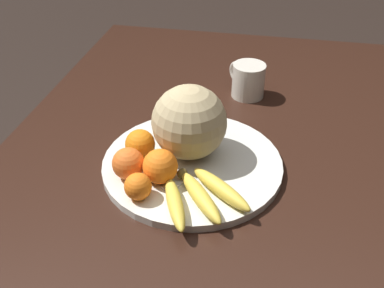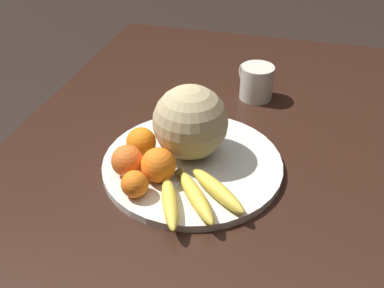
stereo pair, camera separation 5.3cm
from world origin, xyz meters
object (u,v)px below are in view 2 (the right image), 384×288
banana_bunch (195,195)px  fruit_bowl (192,165)px  produce_tag (175,182)px  orange_back_left (158,165)px  kitchen_table (210,199)px  orange_front_left (127,161)px  orange_mid_center (141,142)px  ceramic_mug (256,82)px  orange_front_right (135,184)px  melon (190,122)px

banana_bunch → fruit_bowl: bearing=161.6°
produce_tag → orange_back_left: bearing=-56.2°
fruit_bowl → orange_back_left: 0.10m
kitchen_table → orange_front_left: size_ratio=23.74×
fruit_bowl → orange_mid_center: size_ratio=5.98×
orange_front_left → orange_back_left: orange_back_left is taller
orange_mid_center → ceramic_mug: 0.42m
orange_back_left → orange_front_right: bearing=-26.9°
orange_front_left → orange_front_right: 0.07m
orange_front_left → ceramic_mug: ceramic_mug is taller
melon → banana_bunch: 0.18m
fruit_bowl → orange_front_left: (0.08, -0.12, 0.04)m
fruit_bowl → melon: (-0.03, -0.01, 0.09)m
orange_front_left → ceramic_mug: 0.49m
produce_tag → ceramic_mug: bearing=-156.8°
melon → banana_bunch: bearing=18.7°
kitchen_table → orange_back_left: size_ratio=21.98×
orange_front_right → kitchen_table: bearing=137.8°
orange_mid_center → fruit_bowl: bearing=90.6°
orange_back_left → ceramic_mug: (-0.44, 0.14, -0.01)m
orange_front_left → produce_tag: bearing=89.2°
orange_front_right → orange_front_left: bearing=-146.9°
fruit_bowl → banana_bunch: bearing=18.0°
kitchen_table → orange_front_right: bearing=-42.2°
kitchen_table → orange_front_right: (0.14, -0.13, 0.13)m
banana_bunch → orange_back_left: bearing=-154.3°
banana_bunch → kitchen_table: bearing=142.3°
kitchen_table → fruit_bowl: bearing=-84.5°
fruit_bowl → melon: size_ratio=2.41×
kitchen_table → orange_front_right: 0.23m
kitchen_table → banana_bunch: size_ratio=8.11×
orange_front_left → orange_mid_center: bearing=176.9°
melon → orange_front_left: 0.16m
ceramic_mug → fruit_bowl: bearing=-13.7°
orange_back_left → produce_tag: (0.00, 0.04, -0.04)m
fruit_bowl → produce_tag: bearing=-12.0°
banana_bunch → orange_mid_center: orange_mid_center is taller
kitchen_table → orange_mid_center: 0.21m
kitchen_table → banana_bunch: (0.13, -0.00, 0.12)m
kitchen_table → orange_front_left: (0.08, -0.17, 0.14)m
orange_front_left → orange_back_left: (-0.00, 0.07, 0.00)m
orange_mid_center → produce_tag: orange_mid_center is taller
fruit_bowl → orange_front_right: (0.14, -0.08, 0.04)m
ceramic_mug → orange_back_left: bearing=-17.9°
fruit_bowl → ceramic_mug: size_ratio=3.71×
banana_bunch → produce_tag: bearing=-166.4°
fruit_bowl → ceramic_mug: 0.38m
orange_front_right → ceramic_mug: (-0.50, 0.17, 0.00)m
orange_front_right → produce_tag: 0.09m
banana_bunch → orange_back_left: size_ratio=2.71×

